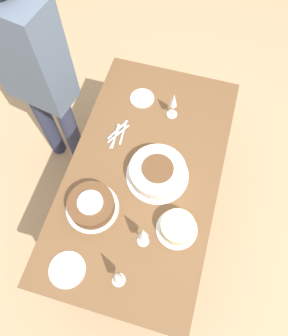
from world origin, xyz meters
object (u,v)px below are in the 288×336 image
object	(u,v)px
cake_center_white	(158,172)
wine_glass_near	(117,277)
cake_back_decorated	(177,227)
person_cutting	(34,71)
wine_glass_far	(143,234)
wine_glass_extra	(174,102)
cake_front_chocolate	(91,205)

from	to	relation	value
cake_center_white	wine_glass_near	size ratio (longest dim) A/B	1.62
cake_back_decorated	person_cutting	distance (m)	1.17
wine_glass_far	cake_back_decorated	bearing A→B (deg)	125.15
wine_glass_extra	person_cutting	distance (m)	0.81
cake_front_chocolate	wine_glass_extra	world-z (taller)	wine_glass_extra
cake_center_white	wine_glass_extra	bearing A→B (deg)	-177.48
wine_glass_far	cake_center_white	bearing A→B (deg)	-176.14
cake_center_white	wine_glass_far	bearing A→B (deg)	3.86
cake_front_chocolate	cake_back_decorated	size ratio (longest dim) A/B	1.32
person_cutting	cake_front_chocolate	bearing A→B (deg)	-37.60
cake_front_chocolate	wine_glass_near	bearing A→B (deg)	38.39
wine_glass_extra	wine_glass_far	bearing A→B (deg)	3.15
cake_front_chocolate	wine_glass_far	distance (m)	0.34
cake_center_white	cake_front_chocolate	size ratio (longest dim) A/B	1.23
wine_glass_extra	cake_back_decorated	bearing A→B (deg)	15.76
cake_center_white	cake_front_chocolate	distance (m)	0.40
cake_center_white	wine_glass_far	size ratio (longest dim) A/B	1.56
person_cutting	wine_glass_extra	bearing A→B (deg)	17.47
cake_back_decorated	wine_glass_near	world-z (taller)	wine_glass_near
cake_center_white	wine_glass_far	xyz separation A→B (m)	(0.38, 0.03, 0.11)
wine_glass_far	wine_glass_extra	bearing A→B (deg)	-176.85
wine_glass_far	wine_glass_extra	distance (m)	0.79
wine_glass_near	wine_glass_far	world-z (taller)	wine_glass_far
cake_back_decorated	wine_glass_extra	size ratio (longest dim) A/B	1.11
wine_glass_near	person_cutting	bearing A→B (deg)	-139.79
wine_glass_far	person_cutting	size ratio (longest dim) A/B	0.14
cake_front_chocolate	cake_back_decorated	xyz separation A→B (m)	(-0.01, 0.46, -0.00)
cake_back_decorated	wine_glass_near	distance (m)	0.40
cake_center_white	person_cutting	size ratio (longest dim) A/B	0.21
cake_center_white	wine_glass_far	world-z (taller)	wine_glass_far
wine_glass_extra	wine_glass_near	bearing A→B (deg)	-1.04
wine_glass_near	wine_glass_extra	world-z (taller)	wine_glass_near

